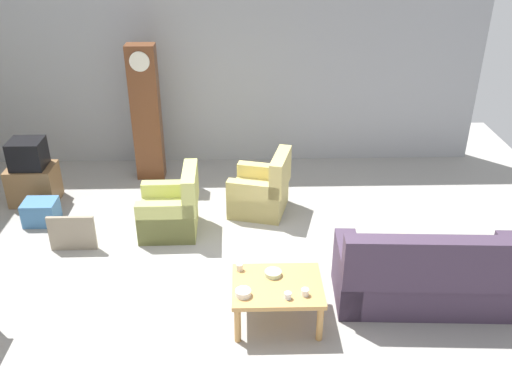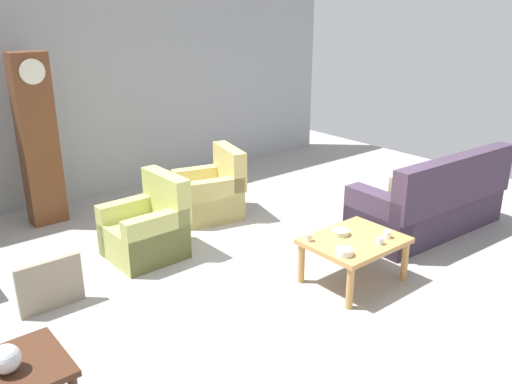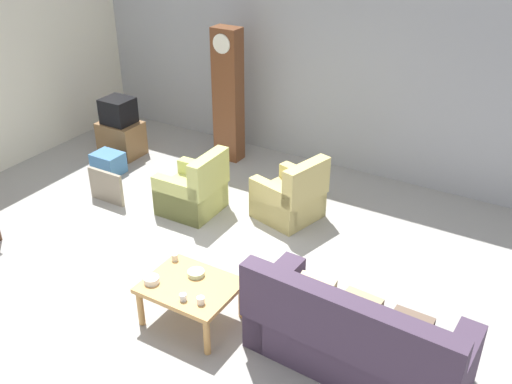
{
  "view_description": "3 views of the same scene",
  "coord_description": "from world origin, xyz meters",
  "px_view_note": "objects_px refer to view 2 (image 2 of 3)",
  "views": [
    {
      "loc": [
        0.24,
        -5.44,
        4.09
      ],
      "look_at": [
        0.39,
        0.41,
        0.99
      ],
      "focal_mm": 39.04,
      "sensor_mm": 36.0,
      "label": 1
    },
    {
      "loc": [
        -3.27,
        -3.81,
        2.7
      ],
      "look_at": [
        0.1,
        0.26,
        0.82
      ],
      "focal_mm": 37.09,
      "sensor_mm": 36.0,
      "label": 2
    },
    {
      "loc": [
        3.62,
        -4.48,
        4.23
      ],
      "look_at": [
        0.55,
        0.71,
        0.88
      ],
      "focal_mm": 40.65,
      "sensor_mm": 36.0,
      "label": 3
    }
  ],
  "objects_px": {
    "cup_blue_rimmed": "(380,241)",
    "bowl_white_stacked": "(344,252)",
    "armchair_olive_far": "(211,194)",
    "bowl_shallow_green": "(341,232)",
    "coffee_table_wood": "(354,245)",
    "armchair_olive_near": "(147,230)",
    "cup_cream_tall": "(308,237)",
    "couch_floral": "(431,204)",
    "cup_white_porcelain": "(387,234)",
    "grandfather_clock": "(38,141)",
    "framed_picture_leaning": "(51,285)",
    "glass_dome_cloche": "(6,359)"
  },
  "relations": [
    {
      "from": "cup_blue_rimmed",
      "to": "bowl_white_stacked",
      "type": "height_order",
      "value": "cup_blue_rimmed"
    },
    {
      "from": "cup_blue_rimmed",
      "to": "armchair_olive_far",
      "type": "bearing_deg",
      "value": 93.72
    },
    {
      "from": "bowl_shallow_green",
      "to": "coffee_table_wood",
      "type": "bearing_deg",
      "value": -76.64
    },
    {
      "from": "armchair_olive_near",
      "to": "cup_cream_tall",
      "type": "relative_size",
      "value": 11.79
    },
    {
      "from": "armchair_olive_far",
      "to": "cup_blue_rimmed",
      "type": "relative_size",
      "value": 13.17
    },
    {
      "from": "bowl_white_stacked",
      "to": "bowl_shallow_green",
      "type": "bearing_deg",
      "value": 46.14
    },
    {
      "from": "couch_floral",
      "to": "coffee_table_wood",
      "type": "height_order",
      "value": "couch_floral"
    },
    {
      "from": "couch_floral",
      "to": "bowl_shallow_green",
      "type": "distance_m",
      "value": 1.78
    },
    {
      "from": "cup_white_porcelain",
      "to": "cup_cream_tall",
      "type": "distance_m",
      "value": 0.81
    },
    {
      "from": "grandfather_clock",
      "to": "framed_picture_leaning",
      "type": "height_order",
      "value": "grandfather_clock"
    },
    {
      "from": "coffee_table_wood",
      "to": "glass_dome_cloche",
      "type": "bearing_deg",
      "value": -174.94
    },
    {
      "from": "coffee_table_wood",
      "to": "cup_cream_tall",
      "type": "height_order",
      "value": "cup_cream_tall"
    },
    {
      "from": "glass_dome_cloche",
      "to": "cup_blue_rimmed",
      "type": "distance_m",
      "value": 3.47
    },
    {
      "from": "couch_floral",
      "to": "grandfather_clock",
      "type": "distance_m",
      "value": 4.98
    },
    {
      "from": "armchair_olive_far",
      "to": "bowl_white_stacked",
      "type": "height_order",
      "value": "armchair_olive_far"
    },
    {
      "from": "cup_blue_rimmed",
      "to": "framed_picture_leaning",
      "type": "bearing_deg",
      "value": 147.8
    },
    {
      "from": "armchair_olive_far",
      "to": "framed_picture_leaning",
      "type": "height_order",
      "value": "armchair_olive_far"
    },
    {
      "from": "bowl_white_stacked",
      "to": "couch_floral",
      "type": "bearing_deg",
      "value": 11.33
    },
    {
      "from": "armchair_olive_near",
      "to": "bowl_white_stacked",
      "type": "relative_size",
      "value": 5.71
    },
    {
      "from": "couch_floral",
      "to": "cup_cream_tall",
      "type": "relative_size",
      "value": 27.43
    },
    {
      "from": "cup_cream_tall",
      "to": "coffee_table_wood",
      "type": "bearing_deg",
      "value": -33.06
    },
    {
      "from": "grandfather_clock",
      "to": "cup_cream_tall",
      "type": "bearing_deg",
      "value": -66.4
    },
    {
      "from": "armchair_olive_far",
      "to": "cup_white_porcelain",
      "type": "relative_size",
      "value": 12.08
    },
    {
      "from": "glass_dome_cloche",
      "to": "armchair_olive_near",
      "type": "bearing_deg",
      "value": 46.88
    },
    {
      "from": "coffee_table_wood",
      "to": "cup_white_porcelain",
      "type": "distance_m",
      "value": 0.35
    },
    {
      "from": "cup_blue_rimmed",
      "to": "bowl_white_stacked",
      "type": "xyz_separation_m",
      "value": [
        -0.45,
        0.06,
        -0.0
      ]
    },
    {
      "from": "armchair_olive_near",
      "to": "bowl_shallow_green",
      "type": "height_order",
      "value": "armchair_olive_near"
    },
    {
      "from": "armchair_olive_far",
      "to": "cup_blue_rimmed",
      "type": "bearing_deg",
      "value": -86.28
    },
    {
      "from": "cup_cream_tall",
      "to": "bowl_white_stacked",
      "type": "bearing_deg",
      "value": -85.22
    },
    {
      "from": "armchair_olive_far",
      "to": "grandfather_clock",
      "type": "xyz_separation_m",
      "value": [
        -1.78,
        1.2,
        0.79
      ]
    },
    {
      "from": "grandfather_clock",
      "to": "framed_picture_leaning",
      "type": "relative_size",
      "value": 3.62
    },
    {
      "from": "couch_floral",
      "to": "cup_blue_rimmed",
      "type": "height_order",
      "value": "couch_floral"
    },
    {
      "from": "grandfather_clock",
      "to": "couch_floral",
      "type": "bearing_deg",
      "value": -43.05
    },
    {
      "from": "armchair_olive_near",
      "to": "armchair_olive_far",
      "type": "relative_size",
      "value": 0.96
    },
    {
      "from": "armchair_olive_near",
      "to": "grandfather_clock",
      "type": "distance_m",
      "value": 1.97
    },
    {
      "from": "cup_blue_rimmed",
      "to": "bowl_shallow_green",
      "type": "distance_m",
      "value": 0.42
    },
    {
      "from": "bowl_white_stacked",
      "to": "bowl_shallow_green",
      "type": "relative_size",
      "value": 0.88
    },
    {
      "from": "framed_picture_leaning",
      "to": "glass_dome_cloche",
      "type": "height_order",
      "value": "glass_dome_cloche"
    },
    {
      "from": "armchair_olive_far",
      "to": "cup_cream_tall",
      "type": "xyz_separation_m",
      "value": [
        -0.32,
        -2.14,
        0.21
      ]
    },
    {
      "from": "coffee_table_wood",
      "to": "cup_blue_rimmed",
      "type": "xyz_separation_m",
      "value": [
        0.09,
        -0.24,
        0.1
      ]
    },
    {
      "from": "coffee_table_wood",
      "to": "bowl_shallow_green",
      "type": "relative_size",
      "value": 5.26
    },
    {
      "from": "armchair_olive_near",
      "to": "bowl_white_stacked",
      "type": "height_order",
      "value": "armchair_olive_near"
    },
    {
      "from": "bowl_shallow_green",
      "to": "bowl_white_stacked",
      "type": "bearing_deg",
      "value": -133.86
    },
    {
      "from": "armchair_olive_far",
      "to": "bowl_shallow_green",
      "type": "bearing_deg",
      "value": -88.89
    },
    {
      "from": "couch_floral",
      "to": "cup_cream_tall",
      "type": "bearing_deg",
      "value": 179.49
    },
    {
      "from": "couch_floral",
      "to": "cup_cream_tall",
      "type": "xyz_separation_m",
      "value": [
        -2.14,
        0.02,
        0.16
      ]
    },
    {
      "from": "grandfather_clock",
      "to": "cup_blue_rimmed",
      "type": "height_order",
      "value": "grandfather_clock"
    },
    {
      "from": "coffee_table_wood",
      "to": "glass_dome_cloche",
      "type": "height_order",
      "value": "glass_dome_cloche"
    },
    {
      "from": "cup_white_porcelain",
      "to": "bowl_white_stacked",
      "type": "xyz_separation_m",
      "value": [
        -0.63,
        0.01,
        -0.0
      ]
    },
    {
      "from": "armchair_olive_far",
      "to": "coffee_table_wood",
      "type": "bearing_deg",
      "value": -88.06
    }
  ]
}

